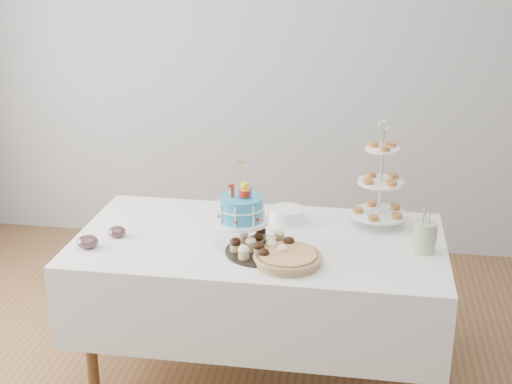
% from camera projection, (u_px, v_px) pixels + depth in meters
% --- Properties ---
extents(walls, '(5.04, 4.04, 2.70)m').
position_uv_depth(walls, '(249.00, 148.00, 3.24)').
color(walls, '#A5A7AA').
rests_on(walls, floor).
extents(table, '(1.92, 1.02, 0.77)m').
position_uv_depth(table, '(259.00, 278.00, 3.80)').
color(table, silver).
rests_on(table, floor).
extents(birthday_cake, '(0.28, 0.28, 0.43)m').
position_uv_depth(birthday_cake, '(241.00, 222.00, 3.62)').
color(birthday_cake, white).
rests_on(birthday_cake, table).
extents(cupcake_tray, '(0.37, 0.37, 0.08)m').
position_uv_depth(cupcake_tray, '(262.00, 245.00, 3.54)').
color(cupcake_tray, black).
rests_on(cupcake_tray, table).
extents(pie, '(0.34, 0.34, 0.05)m').
position_uv_depth(pie, '(288.00, 258.00, 3.42)').
color(pie, tan).
rests_on(pie, table).
extents(tiered_stand, '(0.30, 0.30, 0.59)m').
position_uv_depth(tiered_stand, '(381.00, 183.00, 3.81)').
color(tiered_stand, silver).
rests_on(tiered_stand, table).
extents(plate_stack, '(0.20, 0.20, 0.08)m').
position_uv_depth(plate_stack, '(287.00, 215.00, 3.93)').
color(plate_stack, white).
rests_on(plate_stack, table).
extents(pastry_plate, '(0.21, 0.21, 0.03)m').
position_uv_depth(pastry_plate, '(282.00, 214.00, 4.01)').
color(pastry_plate, white).
rests_on(pastry_plate, table).
extents(jam_bowl_a, '(0.11, 0.11, 0.06)m').
position_uv_depth(jam_bowl_a, '(88.00, 242.00, 3.60)').
color(jam_bowl_a, silver).
rests_on(jam_bowl_a, table).
extents(jam_bowl_b, '(0.09, 0.09, 0.06)m').
position_uv_depth(jam_bowl_b, '(117.00, 232.00, 3.74)').
color(jam_bowl_b, silver).
rests_on(jam_bowl_b, table).
extents(utensil_pitcher, '(0.11, 0.11, 0.24)m').
position_uv_depth(utensil_pitcher, '(425.00, 236.00, 3.54)').
color(utensil_pitcher, beige).
rests_on(utensil_pitcher, table).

